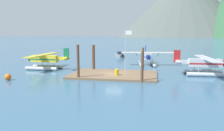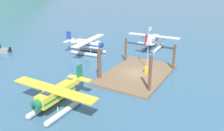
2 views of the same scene
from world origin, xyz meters
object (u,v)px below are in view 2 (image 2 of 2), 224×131
Objects in this scene: fuel_drum at (146,70)px; seaplane_yellow_port_fwd at (56,97)px; seaplane_silver_stbd_fwd at (153,41)px; flagpole at (149,43)px; seaplane_cream_bow_right at (88,46)px.

fuel_drum is 0.08× the size of seaplane_yellow_port_fwd.
seaplane_silver_stbd_fwd is at bearing -1.62° from seaplane_yellow_port_fwd.
flagpole is 3.89m from fuel_drum.
fuel_drum is 0.08× the size of seaplane_cream_bow_right.
seaplane_silver_stbd_fwd is at bearing 16.65° from fuel_drum.
seaplane_yellow_port_fwd is 0.99× the size of seaplane_silver_stbd_fwd.
fuel_drum is 13.61m from seaplane_silver_stbd_fwd.
seaplane_cream_bow_right and seaplane_silver_stbd_fwd have the same top height.
seaplane_yellow_port_fwd is (-17.89, -8.57, 0.00)m from seaplane_cream_bow_right.
seaplane_silver_stbd_fwd is (13.02, 3.89, 0.84)m from fuel_drum.
flagpole reaches higher than seaplane_cream_bow_right.
flagpole reaches higher than fuel_drum.
seaplane_yellow_port_fwd reaches higher than fuel_drum.
fuel_drum is at bearing -18.54° from seaplane_yellow_port_fwd.
seaplane_cream_bow_right is at bearing 25.60° from seaplane_yellow_port_fwd.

